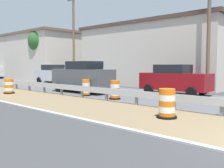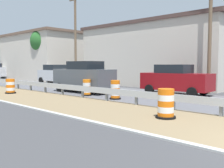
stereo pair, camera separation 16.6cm
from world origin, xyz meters
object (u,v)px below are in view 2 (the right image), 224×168
object	(u,v)px
utility_pole_near	(210,25)
utility_pole_mid	(75,38)
car_trailing_near_lane	(56,74)
car_distant_a	(176,80)
traffic_barrel_close	(115,91)
traffic_barrel_nearest	(166,105)
car_lead_far_lane	(84,77)
traffic_barrel_mid	(87,88)
traffic_barrel_far	(10,87)

from	to	relation	value
utility_pole_near	utility_pole_mid	bearing A→B (deg)	90.02
car_trailing_near_lane	car_distant_a	distance (m)	14.26
car_trailing_near_lane	traffic_barrel_close	bearing A→B (deg)	-20.17
traffic_barrel_nearest	car_distant_a	xyz separation A→B (m)	(6.96, 3.56, 0.50)
traffic_barrel_close	car_distant_a	world-z (taller)	car_distant_a
car_lead_far_lane	car_distant_a	xyz separation A→B (m)	(3.30, -5.44, -0.11)
traffic_barrel_mid	utility_pole_near	xyz separation A→B (m)	(6.32, -5.23, 4.14)
car_trailing_near_lane	utility_pole_near	xyz separation A→B (m)	(1.60, -15.66, 3.62)
traffic_barrel_nearest	car_trailing_near_lane	size ratio (longest dim) A/B	0.26
traffic_barrel_far	car_distant_a	size ratio (longest dim) A/B	0.22
utility_pole_near	car_trailing_near_lane	bearing A→B (deg)	95.85
utility_pole_near	utility_pole_mid	world-z (taller)	utility_pole_mid
traffic_barrel_close	car_lead_far_lane	world-z (taller)	car_lead_far_lane
utility_pole_mid	utility_pole_near	bearing A→B (deg)	-89.98
traffic_barrel_nearest	traffic_barrel_close	distance (m)	5.50
traffic_barrel_close	car_trailing_near_lane	size ratio (longest dim) A/B	0.26
car_trailing_near_lane	car_lead_far_lane	bearing A→B (deg)	-22.26
car_trailing_near_lane	car_lead_far_lane	xyz separation A→B (m)	(-3.59, -8.81, 0.12)
traffic_barrel_mid	utility_pole_near	world-z (taller)	utility_pole_near
car_lead_far_lane	traffic_barrel_mid	bearing A→B (deg)	144.07
traffic_barrel_nearest	utility_pole_near	distance (m)	10.00
car_trailing_near_lane	utility_pole_near	world-z (taller)	utility_pole_near
traffic_barrel_mid	utility_pole_mid	xyz separation A→B (m)	(6.31, 9.05, 4.30)
car_trailing_near_lane	car_distant_a	world-z (taller)	car_distant_a
traffic_barrel_mid	utility_pole_near	size ratio (longest dim) A/B	0.12
traffic_barrel_nearest	utility_pole_near	world-z (taller)	utility_pole_near
traffic_barrel_close	car_lead_far_lane	xyz separation A→B (m)	(1.14, 4.11, 0.61)
utility_pole_near	utility_pole_mid	size ratio (longest dim) A/B	0.96
traffic_barrel_nearest	traffic_barrel_mid	distance (m)	7.81
traffic_barrel_mid	car_distant_a	distance (m)	5.87
traffic_barrel_nearest	car_trailing_near_lane	world-z (taller)	car_trailing_near_lane
traffic_barrel_mid	car_lead_far_lane	size ratio (longest dim) A/B	0.22
traffic_barrel_close	utility_pole_near	world-z (taller)	utility_pole_near
traffic_barrel_nearest	car_distant_a	size ratio (longest dim) A/B	0.24
car_distant_a	car_lead_far_lane	bearing A→B (deg)	-150.93
utility_pole_mid	car_trailing_near_lane	bearing A→B (deg)	139.29
traffic_barrel_far	car_trailing_near_lane	world-z (taller)	car_trailing_near_lane
traffic_barrel_nearest	traffic_barrel_close	bearing A→B (deg)	62.65
traffic_barrel_far	car_trailing_near_lane	xyz separation A→B (m)	(7.51, 5.68, 0.54)
traffic_barrel_mid	utility_pole_near	bearing A→B (deg)	-39.62
traffic_barrel_close	traffic_barrel_far	bearing A→B (deg)	110.99
car_lead_far_lane	utility_pole_near	distance (m)	9.28
car_lead_far_lane	utility_pole_near	xyz separation A→B (m)	(5.20, -6.85, 3.50)
traffic_barrel_mid	car_lead_far_lane	world-z (taller)	car_lead_far_lane
traffic_barrel_mid	car_distant_a	bearing A→B (deg)	-40.86
car_distant_a	utility_pole_mid	size ratio (longest dim) A/B	0.50
car_lead_far_lane	car_trailing_near_lane	bearing A→B (deg)	-23.45
traffic_barrel_nearest	traffic_barrel_far	size ratio (longest dim) A/B	1.09
traffic_barrel_close	utility_pole_near	bearing A→B (deg)	-23.35
traffic_barrel_mid	car_distant_a	size ratio (longest dim) A/B	0.22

